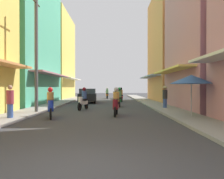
# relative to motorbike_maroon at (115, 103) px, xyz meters

# --- Properties ---
(ground_plane) EXTENTS (91.66, 91.66, 0.00)m
(ground_plane) POSITION_rel_motorbike_maroon_xyz_m (-0.88, 8.29, -0.70)
(ground_plane) COLOR #38383A
(sidewalk_left) EXTENTS (1.81, 49.66, 0.12)m
(sidewalk_left) POSITION_rel_motorbike_maroon_xyz_m (-5.38, 8.29, -0.64)
(sidewalk_left) COLOR gray
(sidewalk_left) RESTS_ON ground
(sidewalk_right) EXTENTS (1.81, 49.66, 0.12)m
(sidewalk_right) POSITION_rel_motorbike_maroon_xyz_m (3.61, 8.29, -0.64)
(sidewalk_right) COLOR gray
(sidewalk_right) RESTS_ON ground
(building_left_mid) EXTENTS (7.05, 11.19, 17.96)m
(building_left_mid) POSITION_rel_motorbike_maroon_xyz_m (-9.28, 8.97, 8.27)
(building_left_mid) COLOR #4CB28C
(building_left_mid) RESTS_ON ground
(building_left_far) EXTENTS (7.05, 10.08, 11.83)m
(building_left_far) POSITION_rel_motorbike_maroon_xyz_m (-9.28, 20.22, 5.21)
(building_left_far) COLOR #EFD159
(building_left_far) RESTS_ON ground
(building_right_mid) EXTENTS (7.05, 8.39, 9.78)m
(building_right_mid) POSITION_rel_motorbike_maroon_xyz_m (7.51, 3.85, 4.18)
(building_right_mid) COLOR #B7727F
(building_right_mid) RESTS_ON ground
(building_right_far) EXTENTS (7.05, 9.13, 12.11)m
(building_right_far) POSITION_rel_motorbike_maroon_xyz_m (7.51, 13.50, 5.34)
(building_right_far) COLOR #D88C4C
(building_right_far) RESTS_ON ground
(motorbike_maroon) EXTENTS (0.55, 1.81, 1.58)m
(motorbike_maroon) POSITION_rel_motorbike_maroon_xyz_m (0.00, 0.00, 0.00)
(motorbike_maroon) COLOR black
(motorbike_maroon) RESTS_ON ground
(motorbike_orange) EXTENTS (0.55, 1.81, 1.58)m
(motorbike_orange) POSITION_rel_motorbike_maroon_xyz_m (-0.90, 19.53, 0.00)
(motorbike_orange) COLOR black
(motorbike_orange) RESTS_ON ground
(motorbike_silver) EXTENTS (0.63, 1.78, 1.58)m
(motorbike_silver) POSITION_rel_motorbike_maroon_xyz_m (0.29, 22.00, 0.00)
(motorbike_silver) COLOR black
(motorbike_silver) RESTS_ON ground
(motorbike_blue) EXTENTS (0.69, 1.76, 1.58)m
(motorbike_blue) POSITION_rel_motorbike_maroon_xyz_m (-3.36, -1.00, 0.00)
(motorbike_blue) COLOR black
(motorbike_blue) RESTS_ON ground
(motorbike_green) EXTENTS (0.55, 1.81, 1.58)m
(motorbike_green) POSITION_rel_motorbike_maroon_xyz_m (0.37, 6.15, 0.00)
(motorbike_green) COLOR black
(motorbike_green) RESTS_ON ground
(motorbike_red) EXTENTS (0.55, 1.80, 1.58)m
(motorbike_red) POSITION_rel_motorbike_maroon_xyz_m (0.75, 12.86, 0.00)
(motorbike_red) COLOR black
(motorbike_red) RESTS_ON ground
(motorbike_white) EXTENTS (0.68, 1.77, 1.58)m
(motorbike_white) POSITION_rel_motorbike_maroon_xyz_m (-2.23, 3.42, 0.00)
(motorbike_white) COLOR black
(motorbike_white) RESTS_ON ground
(parked_car) EXTENTS (1.99, 4.19, 1.45)m
(parked_car) POSITION_rel_motorbike_maroon_xyz_m (-2.72, 11.04, 0.04)
(parked_car) COLOR black
(parked_car) RESTS_ON ground
(pedestrian_crossing) EXTENTS (0.44, 0.44, 1.72)m
(pedestrian_crossing) POSITION_rel_motorbike_maroon_xyz_m (3.58, 3.80, 0.26)
(pedestrian_crossing) COLOR #334C8C
(pedestrian_crossing) RESTS_ON ground
(pedestrian_midway) EXTENTS (0.34, 0.34, 1.68)m
(pedestrian_midway) POSITION_rel_motorbike_maroon_xyz_m (-5.09, -1.76, 0.14)
(pedestrian_midway) COLOR #334C8C
(pedestrian_midway) RESTS_ON ground
(vendor_umbrella) EXTENTS (2.17, 2.17, 2.20)m
(vendor_umbrella) POSITION_rel_motorbike_maroon_xyz_m (3.77, -1.17, 1.27)
(vendor_umbrella) COLOR #99999E
(vendor_umbrella) RESTS_ON ground
(utility_pole) EXTENTS (0.20, 1.20, 7.19)m
(utility_pole) POSITION_rel_motorbike_maroon_xyz_m (-4.73, 0.99, 2.97)
(utility_pole) COLOR #4C4C4F
(utility_pole) RESTS_ON ground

